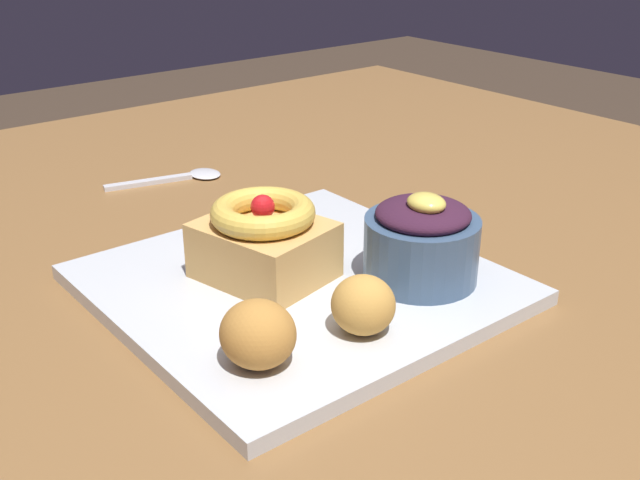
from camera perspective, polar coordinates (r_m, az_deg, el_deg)
name	(u,v)px	position (r m, az deg, el deg)	size (l,w,h in m)	color
dining_table	(417,335)	(0.73, 7.24, -7.08)	(1.23, 1.02, 0.73)	brown
front_plate	(300,286)	(0.60, -1.50, -3.47)	(0.28, 0.28, 0.01)	silver
cake_slice	(264,240)	(0.59, -4.22, 0.01)	(0.11, 0.10, 0.07)	tan
berry_ramekin	(422,241)	(0.59, 7.59, -0.08)	(0.09, 0.09, 0.07)	#3D5675
fritter_front	(258,334)	(0.48, -4.66, -7.01)	(0.05, 0.05, 0.04)	#BC7F38
fritter_middle	(363,305)	(0.52, 3.24, -4.85)	(0.04, 0.04, 0.04)	gold
spoon	(181,177)	(0.85, -10.31, 4.64)	(0.05, 0.13, 0.00)	silver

